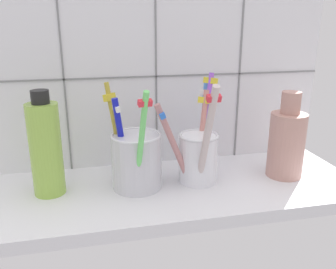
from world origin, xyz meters
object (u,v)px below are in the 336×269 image
at_px(toothbrush_cup_left, 136,159).
at_px(soap_bottle, 46,148).
at_px(toothbrush_cup_right, 198,152).
at_px(ceramic_vase, 286,141).

bearing_deg(toothbrush_cup_left, soap_bottle, 176.13).
distance_m(toothbrush_cup_left, toothbrush_cup_right, 0.10).
distance_m(ceramic_vase, soap_bottle, 0.40).
relative_size(toothbrush_cup_right, soap_bottle, 1.09).
relative_size(toothbrush_cup_right, ceramic_vase, 1.21).
height_order(toothbrush_cup_left, ceramic_vase, toothbrush_cup_left).
distance_m(toothbrush_cup_right, soap_bottle, 0.24).
relative_size(toothbrush_cup_left, toothbrush_cup_right, 0.97).
xyz_separation_m(toothbrush_cup_right, ceramic_vase, (0.16, -0.01, 0.01)).
height_order(toothbrush_cup_left, soap_bottle, toothbrush_cup_left).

